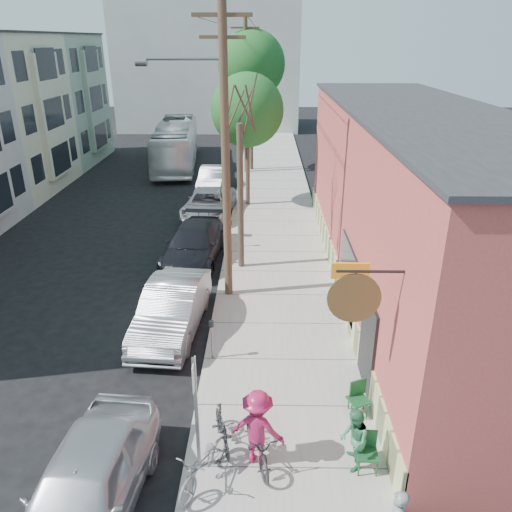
{
  "coord_description": "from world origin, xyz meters",
  "views": [
    {
      "loc": [
        3.73,
        -12.1,
        8.7
      ],
      "look_at": [
        3.44,
        4.4,
        1.5
      ],
      "focal_mm": 35.0,
      "sensor_mm": 36.0,
      "label": 1
    }
  ],
  "objects_px": {
    "car_3": "(209,204)",
    "cyclist": "(258,428)",
    "tree_bare": "(240,199)",
    "bus": "(176,144)",
    "patio_chair_a": "(358,400)",
    "sign_post": "(196,404)",
    "tree_leafy_mid": "(247,110)",
    "parked_bike_a": "(222,428)",
    "parking_meter_near": "(212,333)",
    "utility_pole_near": "(224,149)",
    "car_4": "(212,179)",
    "parking_meter_far": "(231,230)",
    "patron_green": "(354,439)",
    "car_1": "(172,309)",
    "tree_leafy_far": "(251,65)",
    "car_2": "(194,244)",
    "parked_bike_b": "(204,464)",
    "car_0": "(86,488)",
    "patio_chair_b": "(367,453)"
  },
  "relations": [
    {
      "from": "car_3",
      "to": "cyclist",
      "type": "bearing_deg",
      "value": -75.35
    },
    {
      "from": "tree_bare",
      "to": "bus",
      "type": "distance_m",
      "value": 19.06
    },
    {
      "from": "patio_chair_a",
      "to": "sign_post",
      "type": "bearing_deg",
      "value": -179.92
    },
    {
      "from": "tree_leafy_mid",
      "to": "parked_bike_a",
      "type": "height_order",
      "value": "tree_leafy_mid"
    },
    {
      "from": "parking_meter_near",
      "to": "car_3",
      "type": "relative_size",
      "value": 0.24
    },
    {
      "from": "parking_meter_near",
      "to": "tree_leafy_mid",
      "type": "height_order",
      "value": "tree_leafy_mid"
    },
    {
      "from": "utility_pole_near",
      "to": "patio_chair_a",
      "type": "xyz_separation_m",
      "value": [
        3.68,
        -6.37,
        -4.82
      ]
    },
    {
      "from": "parked_bike_a",
      "to": "car_4",
      "type": "xyz_separation_m",
      "value": [
        -2.33,
        21.55,
        0.11
      ]
    },
    {
      "from": "parking_meter_far",
      "to": "tree_bare",
      "type": "height_order",
      "value": "tree_bare"
    },
    {
      "from": "tree_bare",
      "to": "tree_leafy_mid",
      "type": "bearing_deg",
      "value": 90.0
    },
    {
      "from": "car_4",
      "to": "patron_green",
      "type": "bearing_deg",
      "value": -75.29
    },
    {
      "from": "sign_post",
      "to": "car_1",
      "type": "xyz_separation_m",
      "value": [
        -1.55,
        5.7,
        -1.03
      ]
    },
    {
      "from": "patio_chair_a",
      "to": "cyclist",
      "type": "distance_m",
      "value": 2.92
    },
    {
      "from": "tree_leafy_far",
      "to": "patio_chair_a",
      "type": "relative_size",
      "value": 10.51
    },
    {
      "from": "car_2",
      "to": "car_3",
      "type": "bearing_deg",
      "value": 93.7
    },
    {
      "from": "tree_leafy_mid",
      "to": "patio_chair_a",
      "type": "bearing_deg",
      "value": -79.2
    },
    {
      "from": "tree_leafy_far",
      "to": "parked_bike_b",
      "type": "height_order",
      "value": "tree_leafy_far"
    },
    {
      "from": "parking_meter_far",
      "to": "cyclist",
      "type": "height_order",
      "value": "cyclist"
    },
    {
      "from": "parking_meter_far",
      "to": "car_0",
      "type": "distance_m",
      "value": 13.8
    },
    {
      "from": "parking_meter_far",
      "to": "tree_bare",
      "type": "bearing_deg",
      "value": -74.54
    },
    {
      "from": "utility_pole_near",
      "to": "tree_bare",
      "type": "height_order",
      "value": "utility_pole_near"
    },
    {
      "from": "car_0",
      "to": "patron_green",
      "type": "bearing_deg",
      "value": 18.08
    },
    {
      "from": "tree_bare",
      "to": "parked_bike_a",
      "type": "relative_size",
      "value": 3.79
    },
    {
      "from": "car_3",
      "to": "car_4",
      "type": "height_order",
      "value": "car_3"
    },
    {
      "from": "bus",
      "to": "utility_pole_near",
      "type": "bearing_deg",
      "value": -81.24
    },
    {
      "from": "car_1",
      "to": "car_4",
      "type": "distance_m",
      "value": 16.48
    },
    {
      "from": "parked_bike_b",
      "to": "bus",
      "type": "xyz_separation_m",
      "value": [
        -5.32,
        29.04,
        0.96
      ]
    },
    {
      "from": "tree_leafy_far",
      "to": "bus",
      "type": "bearing_deg",
      "value": 164.77
    },
    {
      "from": "tree_leafy_mid",
      "to": "patron_green",
      "type": "height_order",
      "value": "tree_leafy_mid"
    },
    {
      "from": "utility_pole_near",
      "to": "cyclist",
      "type": "relative_size",
      "value": 5.49
    },
    {
      "from": "parked_bike_b",
      "to": "parking_meter_near",
      "type": "bearing_deg",
      "value": 118.33
    },
    {
      "from": "parking_meter_far",
      "to": "parking_meter_near",
      "type": "bearing_deg",
      "value": -90.0
    },
    {
      "from": "sign_post",
      "to": "patio_chair_a",
      "type": "distance_m",
      "value": 4.27
    },
    {
      "from": "parking_meter_far",
      "to": "car_2",
      "type": "distance_m",
      "value": 1.91
    },
    {
      "from": "parking_meter_near",
      "to": "tree_bare",
      "type": "relative_size",
      "value": 0.22
    },
    {
      "from": "car_3",
      "to": "utility_pole_near",
      "type": "bearing_deg",
      "value": -74.75
    },
    {
      "from": "cyclist",
      "to": "car_0",
      "type": "relative_size",
      "value": 0.38
    },
    {
      "from": "utility_pole_near",
      "to": "car_1",
      "type": "xyz_separation_m",
      "value": [
        -1.59,
        -2.34,
        -4.61
      ]
    },
    {
      "from": "sign_post",
      "to": "utility_pole_near",
      "type": "distance_m",
      "value": 8.8
    },
    {
      "from": "tree_leafy_far",
      "to": "patio_chair_a",
      "type": "bearing_deg",
      "value": -82.67
    },
    {
      "from": "patio_chair_a",
      "to": "car_2",
      "type": "distance_m",
      "value": 10.95
    },
    {
      "from": "car_1",
      "to": "car_2",
      "type": "bearing_deg",
      "value": 94.75
    },
    {
      "from": "parking_meter_far",
      "to": "cyclist",
      "type": "bearing_deg",
      "value": -83.65
    },
    {
      "from": "tree_bare",
      "to": "car_2",
      "type": "height_order",
      "value": "tree_bare"
    },
    {
      "from": "parking_meter_near",
      "to": "car_1",
      "type": "bearing_deg",
      "value": 130.42
    },
    {
      "from": "sign_post",
      "to": "car_2",
      "type": "distance_m",
      "value": 11.42
    },
    {
      "from": "tree_leafy_mid",
      "to": "patio_chair_b",
      "type": "relative_size",
      "value": 8.0
    },
    {
      "from": "tree_leafy_mid",
      "to": "cyclist",
      "type": "xyz_separation_m",
      "value": [
        0.82,
        -18.65,
        -4.2
      ]
    },
    {
      "from": "tree_leafy_mid",
      "to": "car_1",
      "type": "height_order",
      "value": "tree_leafy_mid"
    },
    {
      "from": "cyclist",
      "to": "parking_meter_near",
      "type": "bearing_deg",
      "value": -53.65
    }
  ]
}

